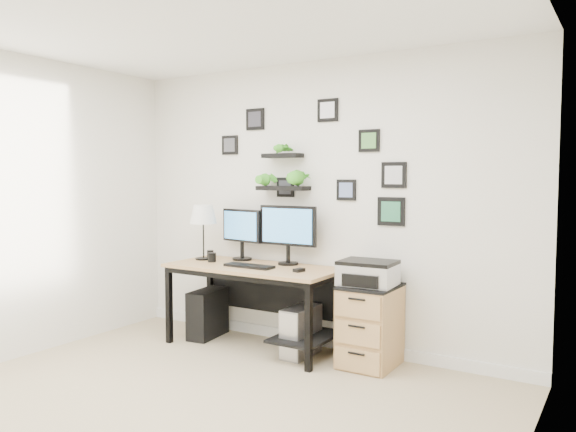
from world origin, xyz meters
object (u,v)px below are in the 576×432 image
Objects in this scene: mug at (212,257)px; pc_tower_black at (208,313)px; desk at (259,279)px; pc_tower_grey at (301,331)px; printer at (368,273)px; monitor_right at (288,230)px; table_lamp at (203,216)px; file_cabinet at (370,325)px; monitor_left at (242,230)px.

mug reaches higher than pc_tower_black.
pc_tower_grey is at bearing -2.51° from desk.
desk is at bearing -7.72° from pc_tower_black.
pc_tower_black is at bearing 178.53° from pc_tower_grey.
pc_tower_black is 1.00× the size of printer.
table_lamp is at bearing -170.40° from monitor_right.
mug is at bearing -176.55° from printer.
pc_tower_grey is 0.63m from file_cabinet.
pc_tower_grey is 0.94× the size of printer.
monitor_left is 1.42m from printer.
mug is 0.19× the size of printer.
file_cabinet reaches higher than pc_tower_grey.
pc_tower_black is at bearing -22.48° from table_lamp.
printer is (0.86, -0.14, -0.30)m from monitor_right.
printer is at bearing -131.88° from file_cabinet.
file_cabinet is (0.61, 0.08, 0.12)m from pc_tower_grey.
printer reaches higher than file_cabinet.
pc_tower_black is 1.06× the size of pc_tower_grey.
printer is at bearing -9.41° from monitor_right.
monitor_right is at bearing 171.87° from file_cabinet.
monitor_right reaches higher than pc_tower_black.
pc_tower_black is 1.07m from pc_tower_grey.
mug is (-0.17, -0.25, -0.24)m from monitor_left.
file_cabinet is at bearing -8.13° from monitor_right.
desk is 1.11m from file_cabinet.
monitor_left is 0.39m from mug.
printer is (1.39, -0.15, -0.27)m from monitor_left.
table_lamp is at bearing 177.22° from pc_tower_grey.
file_cabinet is (0.87, -0.12, -0.74)m from monitor_right.
monitor_right reaches higher than desk.
monitor_left is 0.74× the size of file_cabinet.
monitor_right is 1.10× the size of table_lamp.
monitor_left is at bearing 149.68° from desk.
mug is at bearing -26.45° from table_lamp.
pc_tower_black is at bearing -167.73° from monitor_right.
monitor_right reaches higher than printer.
pc_tower_black is (0.07, -0.03, -0.95)m from table_lamp.
table_lamp is at bearing 150.48° from pc_tower_black.
desk is at bearing -137.59° from monitor_right.
desk is 0.72m from pc_tower_black.
monitor_left reaches higher than pc_tower_grey.
desk reaches higher than file_cabinet.
printer reaches higher than desk.
mug is at bearing -173.96° from desk.
monitor_right is 1.27× the size of pc_tower_black.
pc_tower_grey is (0.96, 0.03, -0.58)m from mug.
monitor_left is at bearing 26.96° from pc_tower_black.
pc_tower_grey is at bearing -172.70° from file_cabinet.
pc_tower_grey is (1.07, -0.03, -0.02)m from pc_tower_black.
mug is at bearing -35.81° from pc_tower_black.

